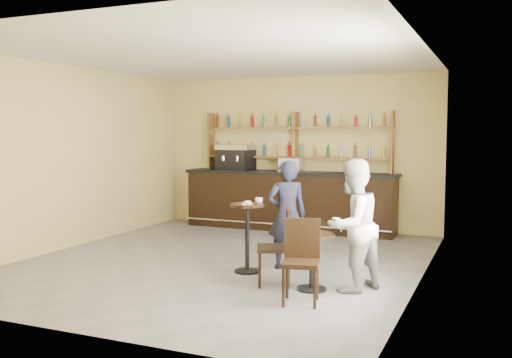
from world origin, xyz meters
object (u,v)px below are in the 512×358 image
at_px(espresso_machine, 235,157).
at_px(chair_south, 301,262).
at_px(chair_west, 274,247).
at_px(patron_second, 353,225).
at_px(cafe_table, 312,262).
at_px(bar_counter, 289,201).
at_px(pedestal_table, 247,238).
at_px(man_main, 287,215).
at_px(pastry_case, 291,165).

distance_m(espresso_machine, chair_south, 5.80).
distance_m(espresso_machine, chair_west, 4.94).
bearing_deg(chair_west, patron_second, 75.09).
bearing_deg(cafe_table, bar_counter, 113.74).
relative_size(pedestal_table, man_main, 0.62).
xyz_separation_m(pedestal_table, chair_west, (0.60, -0.48, 0.01)).
xyz_separation_m(pastry_case, cafe_table, (1.79, -4.19, -0.99)).
height_order(chair_west, patron_second, patron_second).
distance_m(man_main, chair_west, 1.00).
bearing_deg(man_main, cafe_table, 96.19).
xyz_separation_m(pedestal_table, cafe_table, (1.15, -0.53, -0.13)).
bearing_deg(chair_south, patron_second, 48.72).
height_order(bar_counter, chair_south, bar_counter).
distance_m(chair_west, chair_south, 0.88).
xyz_separation_m(espresso_machine, chair_west, (2.52, -4.14, -0.99)).
distance_m(man_main, patron_second, 1.42).
distance_m(bar_counter, man_main, 3.40).
relative_size(cafe_table, chair_west, 0.73).
relative_size(chair_south, patron_second, 0.59).
xyz_separation_m(bar_counter, espresso_machine, (-1.23, 0.00, 0.88)).
height_order(chair_west, chair_south, chair_west).
height_order(espresso_machine, pastry_case, espresso_machine).
height_order(pastry_case, pedestal_table, pastry_case).
bearing_deg(espresso_machine, bar_counter, 8.96).
height_order(pastry_case, man_main, man_main).
xyz_separation_m(espresso_machine, pedestal_table, (1.91, -3.65, -0.99)).
bearing_deg(chair_west, espresso_machine, -171.83).
height_order(bar_counter, espresso_machine, espresso_machine).
xyz_separation_m(bar_counter, chair_west, (1.29, -4.14, -0.10)).
xyz_separation_m(cafe_table, chair_south, (0.05, -0.60, 0.13)).
bearing_deg(pastry_case, pedestal_table, -70.48).
xyz_separation_m(man_main, patron_second, (1.19, -0.79, 0.04)).
bearing_deg(pastry_case, man_main, -61.71).
bearing_deg(man_main, espresso_machine, -83.10).
xyz_separation_m(pedestal_table, chair_south, (1.20, -1.13, -0.00)).
relative_size(espresso_machine, pedestal_table, 0.76).
height_order(pedestal_table, man_main, man_main).
bearing_deg(pedestal_table, chair_south, -43.29).
bearing_deg(chair_west, pastry_case, 173.57).
relative_size(chair_west, patron_second, 0.60).
height_order(bar_counter, man_main, man_main).
bearing_deg(patron_second, pedestal_table, -74.51).
distance_m(bar_counter, cafe_table, 4.58).
bearing_deg(chair_south, chair_west, 119.55).
bearing_deg(chair_west, pedestal_table, -151.85).
xyz_separation_m(espresso_machine, patron_second, (3.54, -3.99, -0.65)).
bearing_deg(patron_second, cafe_table, -40.34).
distance_m(pedestal_table, patron_second, 1.70).
height_order(espresso_machine, chair_west, espresso_machine).
height_order(espresso_machine, patron_second, espresso_machine).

